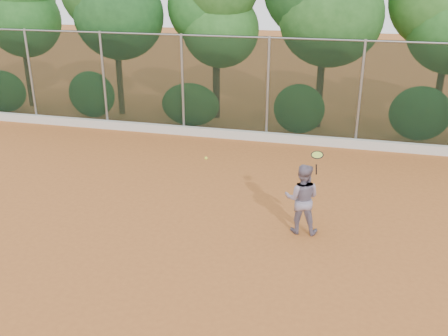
# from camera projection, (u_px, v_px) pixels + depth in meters

# --- Properties ---
(ground) EXTENTS (80.00, 80.00, 0.00)m
(ground) POSITION_uv_depth(u_px,v_px,m) (213.00, 237.00, 11.04)
(ground) COLOR #AB5E28
(ground) RESTS_ON ground
(concrete_curb) EXTENTS (24.00, 0.20, 0.30)m
(concrete_curb) POSITION_uv_depth(u_px,v_px,m) (265.00, 137.00, 17.12)
(concrete_curb) COLOR beige
(concrete_curb) RESTS_ON ground
(tennis_player) EXTENTS (0.79, 0.62, 1.62)m
(tennis_player) POSITION_uv_depth(u_px,v_px,m) (302.00, 199.00, 10.97)
(tennis_player) COLOR slate
(tennis_player) RESTS_ON ground
(chainlink_fence) EXTENTS (24.09, 0.09, 3.50)m
(chainlink_fence) POSITION_uv_depth(u_px,v_px,m) (268.00, 87.00, 16.65)
(chainlink_fence) COLOR black
(chainlink_fence) RESTS_ON ground
(foliage_backdrop) EXTENTS (23.70, 3.63, 7.55)m
(foliage_backdrop) POSITION_uv_depth(u_px,v_px,m) (264.00, 3.00, 17.61)
(foliage_backdrop) COLOR #49341C
(foliage_backdrop) RESTS_ON ground
(tennis_racket) EXTENTS (0.29, 0.29, 0.54)m
(tennis_racket) POSITION_uv_depth(u_px,v_px,m) (317.00, 157.00, 10.41)
(tennis_racket) COLOR black
(tennis_racket) RESTS_ON ground
(tennis_ball_in_flight) EXTENTS (0.07, 0.07, 0.07)m
(tennis_ball_in_flight) POSITION_uv_depth(u_px,v_px,m) (206.00, 158.00, 11.05)
(tennis_ball_in_flight) COLOR yellow
(tennis_ball_in_flight) RESTS_ON ground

